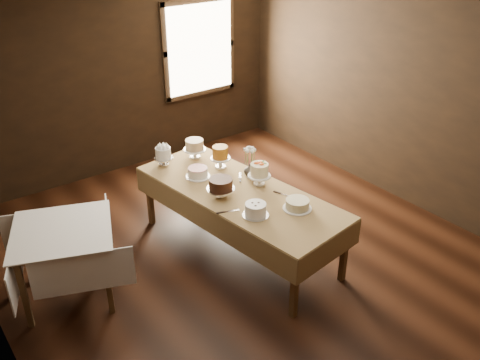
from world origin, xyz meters
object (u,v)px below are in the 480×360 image
object	(u,v)px
cake_server_c	(217,182)
cake_server_e	(232,211)
cake_swirl	(256,210)
cake_cream	(297,205)
cake_server_d	(240,175)
cake_lattice	(198,173)
display_table	(239,195)
cake_flowers	(259,175)
cake_meringue	(163,157)
cake_caramel	(220,158)
cake_server_b	(287,195)
cake_chocolate	(221,188)
side_table	(63,238)
cake_speckled	(195,149)
flower_vase	(250,170)

from	to	relation	value
cake_server_c	cake_server_e	world-z (taller)	same
cake_server_e	cake_swirl	bearing A→B (deg)	-36.78
cake_cream	cake_server_d	bearing A→B (deg)	91.75
cake_lattice	cake_cream	distance (m)	1.27
display_table	cake_server_c	bearing A→B (deg)	105.22
cake_cream	cake_server_c	distance (m)	1.02
display_table	cake_cream	distance (m)	0.71
display_table	cake_flowers	world-z (taller)	cake_flowers
cake_server_d	cake_server_e	world-z (taller)	same
cake_server_e	cake_server_c	bearing A→B (deg)	89.43
cake_meringue	cake_caramel	size ratio (longest dim) A/B	0.93
cake_flowers	cake_server_d	world-z (taller)	cake_flowers
cake_meringue	cake_server_b	xyz separation A→B (m)	(0.69, -1.43, -0.10)
cake_server_c	cake_server_d	xyz separation A→B (m)	(0.30, -0.03, 0.00)
cake_lattice	cake_chocolate	distance (m)	0.53
cake_caramel	cake_server_d	bearing A→B (deg)	-79.43
side_table	cake_server_b	xyz separation A→B (m)	(2.17, -0.79, 0.08)
cake_swirl	cake_speckled	bearing A→B (deg)	80.95
cake_meringue	cake_swirl	size ratio (longest dim) A/B	0.87
cake_caramel	cake_cream	size ratio (longest dim) A/B	0.81
cake_meringue	cake_server_b	world-z (taller)	cake_meringue
display_table	cake_swirl	size ratio (longest dim) A/B	8.80
cake_lattice	cake_caramel	bearing A→B (deg)	7.71
cake_server_d	flower_vase	bearing A→B (deg)	-85.39
cake_meringue	cake_cream	bearing A→B (deg)	-70.78
cake_chocolate	cake_flowers	distance (m)	0.50
cake_swirl	cake_server_e	distance (m)	0.26
display_table	cake_chocolate	size ratio (longest dim) A/B	7.46
cake_lattice	cake_server_c	bearing A→B (deg)	-66.90
display_table	side_table	world-z (taller)	side_table
cake_flowers	cake_server_e	world-z (taller)	cake_flowers
cake_chocolate	cake_cream	bearing A→B (deg)	-54.75
cake_chocolate	cake_server_d	size ratio (longest dim) A/B	1.45
cake_flowers	cake_swirl	xyz separation A→B (m)	(-0.44, -0.49, -0.05)
display_table	cake_server_e	world-z (taller)	cake_server_e
cake_server_d	cake_meringue	bearing A→B (deg)	72.91
side_table	cake_flowers	size ratio (longest dim) A/B	4.58
cake_swirl	cake_chocolate	bearing A→B (deg)	96.03
cake_flowers	cake_swirl	distance (m)	0.66
side_table	cake_chocolate	size ratio (longest dim) A/B	3.46
cake_speckled	cake_flowers	distance (m)	1.03
cake_swirl	cake_server_b	distance (m)	0.54
cake_flowers	cake_speckled	bearing A→B (deg)	101.20
cake_caramel	cake_server_c	size ratio (longest dim) A/B	1.15
cake_swirl	cake_server_b	xyz separation A→B (m)	(0.52, 0.11, -0.06)
cake_meringue	flower_vase	distance (m)	1.05
cake_caramel	cake_cream	distance (m)	1.25
cake_server_d	cake_server_e	size ratio (longest dim) A/B	1.00
cake_server_d	cake_server_e	xyz separation A→B (m)	(-0.53, -0.57, 0.00)
cake_speckled	flower_vase	distance (m)	0.81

